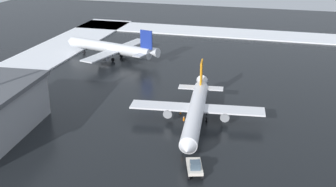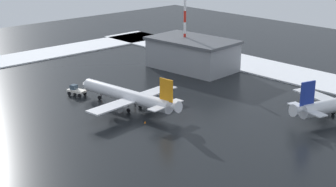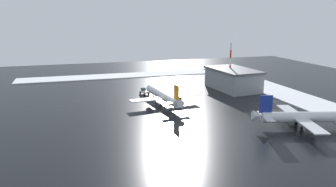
# 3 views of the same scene
# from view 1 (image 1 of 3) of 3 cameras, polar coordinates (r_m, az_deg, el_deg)

# --- Properties ---
(ground_plane) EXTENTS (240.00, 240.00, 0.00)m
(ground_plane) POSITION_cam_1_polar(r_m,az_deg,el_deg) (85.95, 4.22, -2.06)
(ground_plane) COLOR black
(snow_bank_left) EXTENTS (14.00, 116.00, 0.38)m
(snow_bank_left) POSITION_cam_1_polar(r_m,az_deg,el_deg) (149.13, 9.33, 8.04)
(snow_bank_left) COLOR white
(snow_bank_left) RESTS_ON ground_plane
(airplane_far_rear) EXTENTS (30.58, 25.45, 9.08)m
(airplane_far_rear) POSITION_cam_1_polar(r_m,az_deg,el_deg) (77.57, 3.81, -2.33)
(airplane_far_rear) COLOR white
(airplane_far_rear) RESTS_ON ground_plane
(airplane_parked_starboard) EXTENTS (26.33, 31.35, 9.45)m
(airplane_parked_starboard) POSITION_cam_1_polar(r_m,az_deg,el_deg) (118.93, -7.69, 6.14)
(airplane_parked_starboard) COLOR silver
(airplane_parked_starboard) RESTS_ON ground_plane
(pushback_tug) EXTENTS (5.05, 3.48, 2.50)m
(pushback_tug) POSITION_cam_1_polar(r_m,az_deg,el_deg) (63.52, 3.63, -9.86)
(pushback_tug) COLOR silver
(pushback_tug) RESTS_ON ground_plane
(ground_crew_mid_apron) EXTENTS (0.36, 0.36, 1.71)m
(ground_crew_mid_apron) POSITION_cam_1_polar(r_m,az_deg,el_deg) (69.23, 1.99, -7.28)
(ground_crew_mid_apron) COLOR black
(ground_crew_mid_apron) RESTS_ON ground_plane
(ground_crew_beside_wing) EXTENTS (0.36, 0.36, 1.71)m
(ground_crew_beside_wing) POSITION_cam_1_polar(r_m,az_deg,el_deg) (78.50, 2.16, -3.62)
(ground_crew_beside_wing) COLOR black
(ground_crew_beside_wing) RESTS_ON ground_plane
(traffic_cone_near_nose) EXTENTS (0.36, 0.36, 0.55)m
(traffic_cone_near_nose) POSITION_cam_1_polar(r_m,az_deg,el_deg) (86.76, 7.12, -1.74)
(traffic_cone_near_nose) COLOR orange
(traffic_cone_near_nose) RESTS_ON ground_plane
(traffic_cone_mid_line) EXTENTS (0.36, 0.36, 0.55)m
(traffic_cone_mid_line) POSITION_cam_1_polar(r_m,az_deg,el_deg) (83.39, 1.71, -2.57)
(traffic_cone_mid_line) COLOR orange
(traffic_cone_mid_line) RESTS_ON ground_plane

